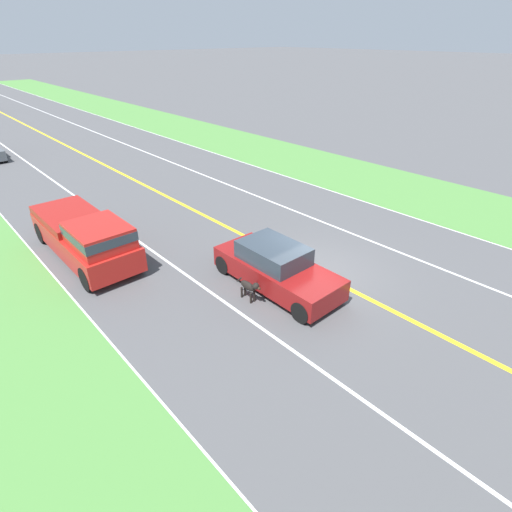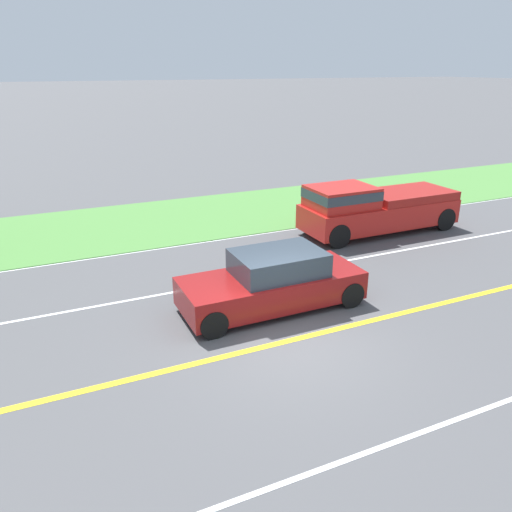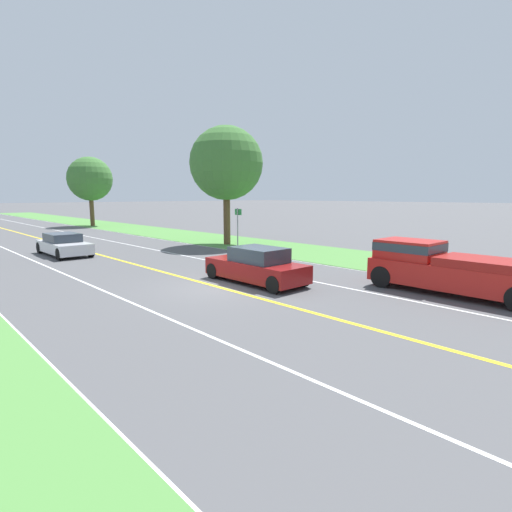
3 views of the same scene
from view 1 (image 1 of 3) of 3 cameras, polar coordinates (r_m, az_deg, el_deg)
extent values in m
plane|color=#4C4C4F|center=(14.18, 8.63, -2.33)|extent=(400.00, 400.00, 0.00)
cube|color=yellow|center=(14.17, 8.63, -2.31)|extent=(0.18, 160.00, 0.01)
cube|color=white|center=(10.77, -17.26, -15.35)|extent=(0.14, 160.00, 0.01)
cube|color=white|center=(19.59, 22.06, 5.00)|extent=(0.14, 160.00, 0.01)
cube|color=white|center=(12.09, -2.29, -8.14)|extent=(0.10, 160.00, 0.01)
cube|color=white|center=(16.74, 16.42, 1.94)|extent=(0.10, 160.00, 0.01)
cube|color=#4C843D|center=(22.18, 25.74, 6.97)|extent=(6.00, 160.00, 0.03)
cube|color=maroon|center=(13.04, 3.00, -2.28)|extent=(1.76, 4.50, 0.70)
cube|color=#2D3842|center=(12.83, 2.51, 0.46)|extent=(1.52, 2.16, 0.58)
cylinder|color=black|center=(11.65, 6.51, -7.95)|extent=(0.22, 0.66, 0.66)
cylinder|color=black|center=(13.88, -4.65, -1.21)|extent=(0.22, 0.66, 0.66)
cylinder|color=black|center=(12.69, 11.35, -4.95)|extent=(0.22, 0.66, 0.66)
cylinder|color=black|center=(14.76, 0.21, 0.86)|extent=(0.22, 0.66, 0.66)
ellipsoid|color=black|center=(12.38, -1.18, -4.27)|extent=(0.20, 0.62, 0.27)
cylinder|color=black|center=(12.39, -0.74, -6.03)|extent=(0.07, 0.07, 0.37)
cylinder|color=black|center=(12.66, -2.06, -5.20)|extent=(0.07, 0.07, 0.37)
cylinder|color=black|center=(12.47, -0.26, -5.79)|extent=(0.07, 0.07, 0.37)
cylinder|color=black|center=(12.73, -1.58, -4.96)|extent=(0.07, 0.07, 0.37)
cylinder|color=black|center=(12.16, -0.36, -4.35)|extent=(0.13, 0.17, 0.17)
sphere|color=black|center=(12.06, -0.01, -4.33)|extent=(0.21, 0.21, 0.21)
ellipsoid|color=#331E14|center=(11.98, 0.46, -4.68)|extent=(0.10, 0.10, 0.08)
cone|color=black|center=(11.99, -0.25, -4.10)|extent=(0.07, 0.07, 0.09)
cone|color=black|center=(12.05, 0.16, -3.89)|extent=(0.07, 0.07, 0.09)
cylinder|color=black|center=(12.62, -2.41, -3.36)|extent=(0.05, 0.23, 0.23)
cube|color=red|center=(16.06, -23.29, 2.16)|extent=(1.95, 5.76, 0.85)
cube|color=red|center=(14.28, -21.50, 2.76)|extent=(1.72, 2.18, 0.72)
cube|color=#2D3842|center=(14.24, -21.58, 3.15)|extent=(1.74, 2.20, 0.32)
cube|color=maroon|center=(16.91, -25.14, 5.24)|extent=(1.91, 3.27, 0.30)
cylinder|color=black|center=(13.99, -23.04, -3.04)|extent=(0.22, 0.83, 0.83)
cylinder|color=black|center=(18.02, -28.34, 2.94)|extent=(0.22, 0.83, 0.83)
cylinder|color=black|center=(14.50, -16.63, -0.65)|extent=(0.22, 0.83, 0.83)
cylinder|color=black|center=(18.42, -23.17, 4.68)|extent=(0.22, 0.83, 0.83)
cylinder|color=black|center=(31.29, -32.29, 11.80)|extent=(0.22, 0.61, 0.61)
camera|label=2|loc=(18.26, 41.24, 17.29)|focal=35.00mm
camera|label=3|loc=(27.31, 2.15, 21.11)|focal=28.00mm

